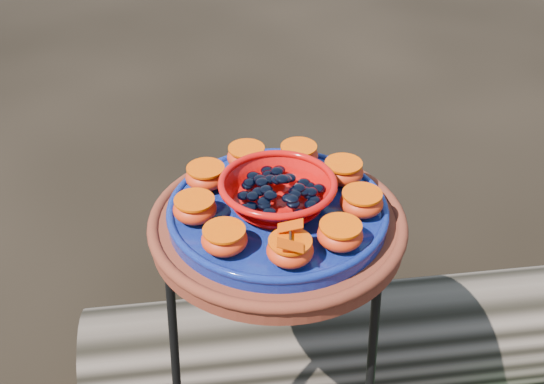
# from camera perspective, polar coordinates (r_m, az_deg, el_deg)

# --- Properties ---
(plant_stand) EXTENTS (0.44, 0.44, 0.70)m
(plant_stand) POSITION_cam_1_polar(r_m,az_deg,el_deg) (1.42, 0.39, -14.70)
(plant_stand) COLOR black
(plant_stand) RESTS_ON ground
(terracotta_saucer) EXTENTS (0.43, 0.43, 0.03)m
(terracotta_saucer) POSITION_cam_1_polar(r_m,az_deg,el_deg) (1.16, 0.46, -2.92)
(terracotta_saucer) COLOR maroon
(terracotta_saucer) RESTS_ON plant_stand
(cobalt_plate) EXTENTS (0.37, 0.37, 0.02)m
(cobalt_plate) POSITION_cam_1_polar(r_m,az_deg,el_deg) (1.15, 0.47, -1.75)
(cobalt_plate) COLOR #05003B
(cobalt_plate) RESTS_ON terracotta_saucer
(red_bowl) EXTENTS (0.18, 0.18, 0.05)m
(red_bowl) POSITION_cam_1_polar(r_m,az_deg,el_deg) (1.12, 0.48, -0.20)
(red_bowl) COLOR #C00A07
(red_bowl) RESTS_ON cobalt_plate
(glass_gems) EXTENTS (0.14, 0.14, 0.02)m
(glass_gems) POSITION_cam_1_polar(r_m,az_deg,el_deg) (1.10, 0.49, 1.41)
(glass_gems) COLOR black
(glass_gems) RESTS_ON red_bowl
(orange_half_0) EXTENTS (0.07, 0.07, 0.04)m
(orange_half_0) POSITION_cam_1_polar(r_m,az_deg,el_deg) (1.02, 1.52, -4.91)
(orange_half_0) COLOR red
(orange_half_0) RESTS_ON cobalt_plate
(orange_half_1) EXTENTS (0.07, 0.07, 0.04)m
(orange_half_1) POSITION_cam_1_polar(r_m,az_deg,el_deg) (1.05, 5.71, -3.59)
(orange_half_1) COLOR red
(orange_half_1) RESTS_ON cobalt_plate
(orange_half_2) EXTENTS (0.07, 0.07, 0.04)m
(orange_half_2) POSITION_cam_1_polar(r_m,az_deg,el_deg) (1.13, 7.49, -0.90)
(orange_half_2) COLOR red
(orange_half_2) RESTS_ON cobalt_plate
(orange_half_3) EXTENTS (0.07, 0.07, 0.04)m
(orange_half_3) POSITION_cam_1_polar(r_m,az_deg,el_deg) (1.20, 5.97, 1.68)
(orange_half_3) COLOR red
(orange_half_3) RESTS_ON cobalt_plate
(orange_half_4) EXTENTS (0.07, 0.07, 0.04)m
(orange_half_4) POSITION_cam_1_polar(r_m,az_deg,el_deg) (1.24, 2.24, 3.10)
(orange_half_4) COLOR red
(orange_half_4) RESTS_ON cobalt_plate
(orange_half_5) EXTENTS (0.07, 0.07, 0.04)m
(orange_half_5) POSITION_cam_1_polar(r_m,az_deg,el_deg) (1.23, -2.13, 2.96)
(orange_half_5) COLOR red
(orange_half_5) RESTS_ON cobalt_plate
(orange_half_6) EXTENTS (0.07, 0.07, 0.04)m
(orange_half_6) POSITION_cam_1_polar(r_m,az_deg,el_deg) (1.18, -5.54, 1.28)
(orange_half_6) COLOR red
(orange_half_6) RESTS_ON cobalt_plate
(orange_half_7) EXTENTS (0.07, 0.07, 0.04)m
(orange_half_7) POSITION_cam_1_polar(r_m,az_deg,el_deg) (1.11, -6.47, -1.41)
(orange_half_7) COLOR red
(orange_half_7) RESTS_ON cobalt_plate
(orange_half_8) EXTENTS (0.07, 0.07, 0.04)m
(orange_half_8) POSITION_cam_1_polar(r_m,az_deg,el_deg) (1.04, -4.00, -3.99)
(orange_half_8) COLOR red
(orange_half_8) RESTS_ON cobalt_plate
(butterfly) EXTENTS (0.09, 0.06, 0.01)m
(butterfly) POSITION_cam_1_polar(r_m,az_deg,el_deg) (1.00, 1.54, -3.72)
(butterfly) COLOR #C83400
(butterfly) RESTS_ON orange_half_0
(driftwood_log) EXTENTS (1.68, 0.79, 0.31)m
(driftwood_log) POSITION_cam_1_polar(r_m,az_deg,el_deg) (1.79, 12.22, -11.89)
(driftwood_log) COLOR black
(driftwood_log) RESTS_ON ground
(foliage_back) EXTENTS (0.30, 0.30, 0.15)m
(foliage_back) POSITION_cam_1_polar(r_m,az_deg,el_deg) (1.98, -1.95, -8.19)
(foliage_back) COLOR #1E5913
(foliage_back) RESTS_ON ground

